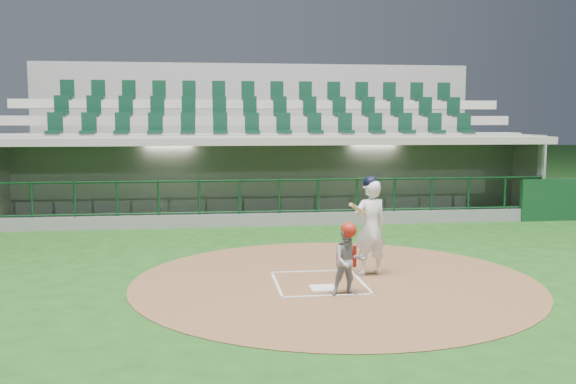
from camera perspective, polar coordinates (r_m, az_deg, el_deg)
The scene contains 8 objects.
ground at distance 11.67m, azimuth 2.52°, elevation -7.76°, with size 120.00×120.00×0.00m, color #174413.
dirt_circle at distance 11.53m, azimuth 4.18°, elevation -7.91°, with size 7.20×7.20×0.01m, color brown.
home_plate at distance 11.00m, azimuth 3.14°, elevation -8.52°, with size 0.43×0.43×0.02m, color white.
batter_box_chalk at distance 11.38m, azimuth 2.78°, elevation -8.04°, with size 1.55×1.80×0.01m.
dugout_structure at distance 19.19m, azimuth -1.35°, elevation 0.71°, with size 16.40×3.70×3.00m.
seating_deck at distance 22.19m, azimuth -2.22°, elevation 2.68°, with size 17.00×6.72×5.15m.
batter at distance 11.86m, azimuth 7.29°, elevation -2.98°, with size 0.90×0.93×1.84m.
catcher at distance 10.52m, azimuth 5.38°, elevation -5.96°, with size 0.57×0.46×1.20m.
Camera 1 is at (-1.92, -11.15, 2.84)m, focal length 40.00 mm.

